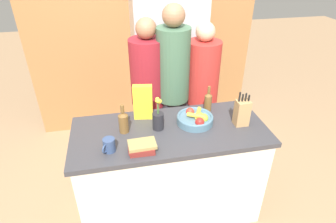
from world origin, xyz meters
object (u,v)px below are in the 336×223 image
object	(u,v)px
cereal_box	(143,102)
book_stack	(142,147)
fruit_bowl	(196,118)
coffee_mug	(109,145)
bottle_vinegar	(208,101)
knife_block	(242,112)
person_in_blue	(173,84)
person_in_red_tee	(201,90)
person_at_sink	(148,91)
refrigerator	(167,63)
bottle_oil	(123,122)
flower_vase	(158,119)

from	to	relation	value
cereal_box	book_stack	bearing A→B (deg)	-98.84
fruit_bowl	coffee_mug	size ratio (longest dim) A/B	2.61
coffee_mug	bottle_vinegar	xyz separation A→B (m)	(0.88, 0.41, 0.04)
cereal_box	coffee_mug	size ratio (longest dim) A/B	2.62
knife_block	person_in_blue	bearing A→B (deg)	123.19
coffee_mug	person_in_red_tee	world-z (taller)	person_in_red_tee
book_stack	person_in_red_tee	distance (m)	1.16
person_at_sink	person_in_blue	bearing A→B (deg)	-39.12
refrigerator	fruit_bowl	bearing A→B (deg)	-89.92
bottle_oil	book_stack	bearing A→B (deg)	-68.40
person_at_sink	person_in_blue	distance (m)	0.26
flower_vase	person_in_blue	bearing A→B (deg)	66.89
bottle_oil	person_in_red_tee	bearing A→B (deg)	36.60
refrigerator	book_stack	size ratio (longest dim) A/B	9.65
fruit_bowl	knife_block	xyz separation A→B (m)	(0.36, -0.09, 0.07)
refrigerator	coffee_mug	bearing A→B (deg)	-116.60
flower_vase	book_stack	bearing A→B (deg)	-122.07
cereal_box	person_at_sink	size ratio (longest dim) A/B	0.19
person_at_sink	bottle_oil	bearing A→B (deg)	-138.93
bottle_vinegar	person_at_sink	size ratio (longest dim) A/B	0.14
fruit_bowl	flower_vase	bearing A→B (deg)	-176.64
bottle_oil	person_in_red_tee	size ratio (longest dim) A/B	0.15
fruit_bowl	cereal_box	world-z (taller)	cereal_box
bottle_oil	person_at_sink	world-z (taller)	person_at_sink
flower_vase	person_in_red_tee	distance (m)	0.86
knife_block	coffee_mug	bearing A→B (deg)	-172.62
person_in_red_tee	fruit_bowl	bearing A→B (deg)	-96.85
bottle_vinegar	person_in_blue	world-z (taller)	person_in_blue
fruit_bowl	flower_vase	world-z (taller)	flower_vase
knife_block	cereal_box	distance (m)	0.82
flower_vase	person_in_red_tee	size ratio (longest dim) A/B	0.18
bottle_oil	coffee_mug	bearing A→B (deg)	-118.54
knife_block	bottle_vinegar	distance (m)	0.33
refrigerator	knife_block	distance (m)	1.33
refrigerator	person_in_blue	distance (m)	0.63
bottle_vinegar	person_in_blue	distance (m)	0.45
cereal_box	bottle_vinegar	xyz separation A→B (m)	(0.58, 0.01, -0.06)
book_stack	person_at_sink	xyz separation A→B (m)	(0.18, 0.91, -0.02)
flower_vase	person_in_blue	world-z (taller)	person_in_blue
bottle_oil	person_in_blue	xyz separation A→B (m)	(0.52, 0.57, 0.00)
flower_vase	bottle_oil	xyz separation A→B (m)	(-0.27, 0.01, 0.00)
refrigerator	flower_vase	size ratio (longest dim) A/B	6.95
refrigerator	person_in_red_tee	distance (m)	0.63
flower_vase	coffee_mug	world-z (taller)	flower_vase
refrigerator	bottle_oil	distance (m)	1.34
fruit_bowl	bottle_vinegar	distance (m)	0.25
cereal_box	person_in_red_tee	distance (m)	0.82
knife_block	bottle_oil	size ratio (longest dim) A/B	1.23
person_in_blue	book_stack	bearing A→B (deg)	-133.12
fruit_bowl	coffee_mug	bearing A→B (deg)	-162.05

